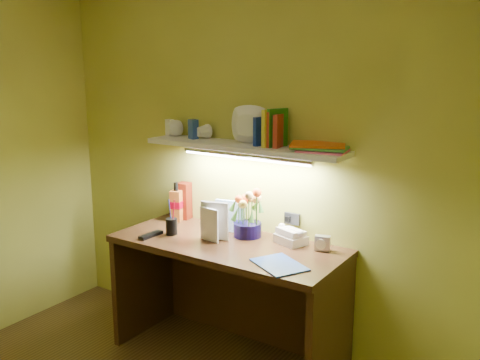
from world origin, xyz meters
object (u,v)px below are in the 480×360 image
at_px(desk_clock, 323,243).
at_px(desk, 227,301).
at_px(whisky_bottle, 176,202).
at_px(telephone, 291,235).
at_px(flower_bouquet, 248,212).

bearing_deg(desk_clock, desk, -176.18).
xyz_separation_m(desk, whisky_bottle, (-0.53, 0.18, 0.51)).
bearing_deg(telephone, desk, -129.37).
relative_size(telephone, whisky_bottle, 0.65).
xyz_separation_m(desk_clock, whisky_bottle, (-1.06, -0.01, 0.09)).
relative_size(flower_bouquet, desk_clock, 3.47).
bearing_deg(flower_bouquet, whisky_bottle, 178.73).
height_order(desk, flower_bouquet, flower_bouquet).
bearing_deg(flower_bouquet, telephone, 5.54).
xyz_separation_m(desk, flower_bouquet, (0.04, 0.17, 0.53)).
distance_m(flower_bouquet, desk_clock, 0.50).
bearing_deg(telephone, flower_bouquet, -154.75).
relative_size(desk, telephone, 8.11).
distance_m(desk, desk_clock, 0.70).
bearing_deg(desk, flower_bouquet, 76.98).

